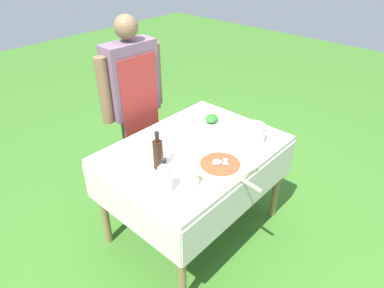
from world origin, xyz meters
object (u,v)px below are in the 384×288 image
herb_container (212,119)px  plate_stack (172,143)px  person_cook (133,97)px  oil_bottle (158,154)px  prep_table (194,159)px  pizza_on_peel (221,166)px  water_bottle (165,176)px  sauce_jar (192,179)px  mixing_tub (255,133)px

herb_container → plate_stack: 0.45m
person_cook → oil_bottle: size_ratio=5.88×
prep_table → pizza_on_peel: 0.32m
water_bottle → plate_stack: (0.38, 0.33, -0.09)m
prep_table → pizza_on_peel: (-0.06, -0.29, 0.12)m
pizza_on_peel → person_cook: bearing=88.6°
pizza_on_peel → water_bottle: bearing=172.1°
sauce_jar → plate_stack: bearing=59.8°
pizza_on_peel → water_bottle: size_ratio=2.29×
prep_table → oil_bottle: oil_bottle is taller
person_cook → pizza_on_peel: size_ratio=2.98×
herb_container → mixing_tub: 0.42m
prep_table → herb_container: bearing=21.8°
water_bottle → mixing_tub: 0.82m
prep_table → pizza_on_peel: size_ratio=2.37×
prep_table → herb_container: 0.42m
pizza_on_peel → mixing_tub: size_ratio=3.66×
prep_table → sauce_jar: sauce_jar is taller
prep_table → plate_stack: bearing=119.8°
prep_table → plate_stack: (-0.08, 0.14, 0.12)m
oil_bottle → person_cook: bearing=61.1°
herb_container → sauce_jar: sauce_jar is taller
pizza_on_peel → sauce_jar: 0.26m
person_cook → herb_container: (0.31, -0.58, -0.12)m
pizza_on_peel → mixing_tub: (0.41, 0.02, 0.06)m
pizza_on_peel → mixing_tub: bearing=8.4°
oil_bottle → herb_container: size_ratio=1.34×
sauce_jar → person_cook: bearing=68.9°
pizza_on_peel → prep_table: bearing=83.1°
pizza_on_peel → oil_bottle: size_ratio=1.97×
oil_bottle → pizza_on_peel: bearing=-48.1°
person_cook → plate_stack: (-0.14, -0.58, -0.13)m
prep_table → person_cook: bearing=85.0°
person_cook → plate_stack: size_ratio=5.92×
pizza_on_peel → oil_bottle: (-0.27, 0.30, 0.09)m
person_cook → plate_stack: person_cook is taller
pizza_on_peel → herb_container: herb_container is taller
pizza_on_peel → sauce_jar: bearing=-178.5°
person_cook → herb_container: person_cook is taller
pizza_on_peel → herb_container: size_ratio=2.65×
herb_container → mixing_tub: (-0.03, -0.42, 0.04)m
person_cook → oil_bottle: (-0.39, -0.71, -0.04)m
person_cook → pizza_on_peel: person_cook is taller
oil_bottle → herb_container: 0.72m
pizza_on_peel → plate_stack: size_ratio=1.99×
water_bottle → plate_stack: size_ratio=0.87×
prep_table → herb_container: (0.37, 0.15, 0.13)m
prep_table → oil_bottle: bearing=178.0°
sauce_jar → mixing_tub: bearing=-0.0°
water_bottle → oil_bottle: bearing=56.1°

